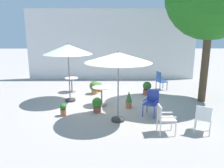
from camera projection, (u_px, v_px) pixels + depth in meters
ground_plane at (112, 106)px, 8.67m from camera, size 60.00×60.00×0.00m
villa_facade at (111, 45)px, 13.14m from camera, size 10.17×0.30×4.21m
patio_umbrella_0 at (68, 50)px, 8.74m from camera, size 1.97×1.97×2.45m
patio_umbrella_1 at (118, 58)px, 6.71m from camera, size 2.12×2.12×2.33m
cafe_table_0 at (72, 82)px, 10.52m from camera, size 0.64×0.64×0.71m
cafe_table_1 at (102, 93)px, 8.59m from camera, size 0.72×0.72×0.76m
patio_chair_0 at (164, 117)px, 6.18m from camera, size 0.48×0.43×0.86m
patio_chair_1 at (204, 117)px, 6.21m from camera, size 0.60×0.61×0.86m
patio_chair_2 at (152, 101)px, 7.62m from camera, size 0.62×0.64×0.89m
patio_chair_3 at (160, 80)px, 10.93m from camera, size 0.53×0.55×0.94m
potted_plant_0 at (99, 87)px, 10.66m from camera, size 0.30×0.30×0.46m
potted_plant_1 at (147, 88)px, 10.12m from camera, size 0.40×0.40×0.62m
potted_plant_2 at (94, 87)px, 10.23m from camera, size 0.47×0.47×0.63m
potted_plant_3 at (129, 99)px, 8.32m from camera, size 0.26×0.26×0.68m
potted_plant_4 at (63, 109)px, 7.57m from camera, size 0.24×0.24×0.46m
potted_plant_5 at (97, 104)px, 7.90m from camera, size 0.37×0.37×0.56m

